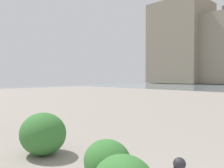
{
  "coord_description": "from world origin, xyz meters",
  "views": [
    {
      "loc": [
        -0.04,
        1.22,
        1.72
      ],
      "look_at": [
        8.59,
        -7.11,
        1.37
      ],
      "focal_mm": 36.83,
      "sensor_mm": 36.0,
      "label": 1
    }
  ],
  "objects": [
    {
      "name": "building_highrise",
      "position": [
        35.91,
        -62.49,
        12.07
      ],
      "size": [
        15.67,
        14.13,
        26.2
      ],
      "color": "gray",
      "rests_on": "ground"
    },
    {
      "name": "shrub_wide",
      "position": [
        2.69,
        -1.3,
        0.35
      ],
      "size": [
        0.82,
        0.74,
        0.7
      ],
      "color": "#387533",
      "rests_on": "ground"
    },
    {
      "name": "shrub_tall",
      "position": [
        4.67,
        -1.19,
        0.47
      ],
      "size": [
        1.1,
        0.99,
        0.93
      ],
      "color": "#387533",
      "rests_on": "ground"
    }
  ]
}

